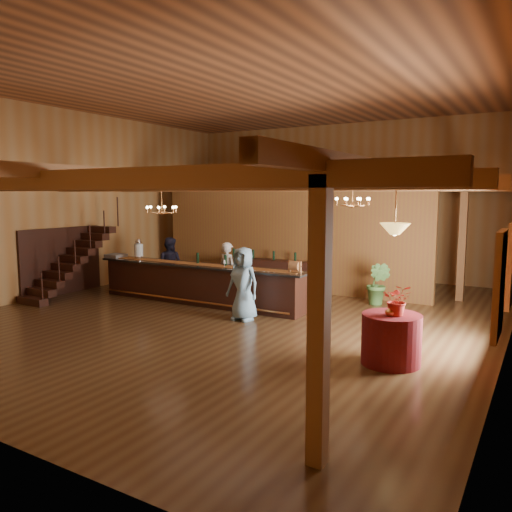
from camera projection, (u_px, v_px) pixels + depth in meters
The scene contains 28 objects.
floor at pixel (240, 314), 12.54m from camera, with size 14.00×14.00×0.00m, color #472C19.
ceiling at pixel (239, 88), 11.86m from camera, with size 14.00×14.00×0.00m, color #AF683B.
wall_back at pixel (343, 201), 18.18m from camera, with size 12.00×0.10×5.50m, color #A07541.
wall_left at pixel (74, 202), 15.23m from camera, with size 0.10×14.00×5.50m, color #A07541.
beam_grid at pixel (251, 184), 12.58m from camera, with size 11.90×13.90×0.39m.
support_posts at pixel (229, 253), 11.92m from camera, with size 9.20×10.20×3.20m.
partition_wall at pixel (287, 240), 15.59m from camera, with size 9.00×0.18×3.10m, color brown.
window_right_front at pixel (500, 285), 7.98m from camera, with size 0.12×1.05×1.75m, color white.
window_right_back at pixel (511, 265), 10.20m from camera, with size 0.12×1.05×1.75m, color white.
staircase at pixel (69, 263), 14.54m from camera, with size 1.00×2.80×2.00m.
backroom_boxes at pixel (318, 265), 17.33m from camera, with size 4.10×0.60×1.10m.
tasting_bar at pixel (198, 284), 13.68m from camera, with size 6.52×0.87×1.10m.
beverage_dispenser at pixel (139, 249), 14.74m from camera, with size 0.26×0.26×0.60m.
glass_rack_tray at pixel (116, 256), 15.10m from camera, with size 0.50×0.50×0.10m, color gray.
raffle_drum at pixel (295, 266), 12.07m from camera, with size 0.34×0.24×0.30m.
bar_bottle_0 at pixel (198, 258), 13.75m from camera, with size 0.07×0.07×0.30m, color black.
bar_bottle_1 at pixel (225, 260), 13.29m from camera, with size 0.07×0.07×0.30m, color black.
backbar_shelf at pixel (274, 275), 15.60m from camera, with size 3.38×0.53×0.95m, color black.
round_table at pixel (391, 339), 8.80m from camera, with size 1.04×1.04×0.90m, color maroon.
chandelier_left at pixel (162, 209), 12.81m from camera, with size 0.80×0.80×0.75m.
chandelier_right at pixel (352, 201), 11.22m from camera, with size 0.80×0.80×0.52m.
pendant_lamp at pixel (395, 229), 8.56m from camera, with size 0.52×0.52×0.90m.
bartender at pixel (228, 272), 13.97m from camera, with size 0.61×0.40×1.66m, color silver.
staff_second at pixel (169, 265), 15.20m from camera, with size 0.82×0.64×1.69m, color #1C1B2E.
guest at pixel (243, 284), 11.83m from camera, with size 0.86×0.56×1.76m, color #7CA9C7.
floor_plant at pixel (378, 284), 13.48m from camera, with size 0.65×0.52×1.17m, color #4A7A37.
table_flowers at pixel (398, 300), 8.62m from camera, with size 0.50×0.43×0.56m, color #A82218.
table_vase at pixel (390, 308), 8.60m from camera, with size 0.15×0.15×0.29m, color #CC8447.
Camera 1 is at (6.58, -10.36, 3.00)m, focal length 35.00 mm.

